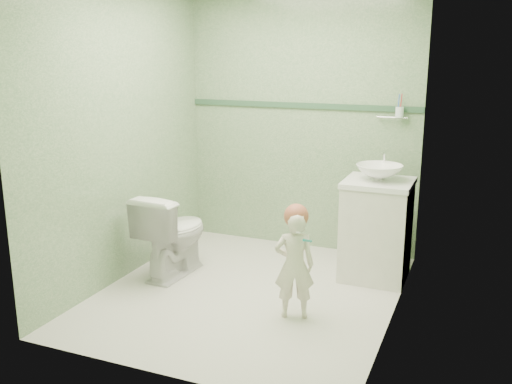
% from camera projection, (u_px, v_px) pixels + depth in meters
% --- Properties ---
extents(ground, '(2.50, 2.50, 0.00)m').
position_uv_depth(ground, '(249.00, 293.00, 4.43)').
color(ground, beige).
rests_on(ground, ground).
extents(room_shell, '(2.50, 2.54, 2.40)m').
position_uv_depth(room_shell, '(248.00, 141.00, 4.14)').
color(room_shell, gray).
rests_on(room_shell, ground).
extents(trim_stripe, '(2.20, 0.02, 0.05)m').
position_uv_depth(trim_stripe, '(301.00, 105.00, 5.22)').
color(trim_stripe, '#31553B').
rests_on(trim_stripe, room_shell).
extents(vanity, '(0.52, 0.50, 0.80)m').
position_uv_depth(vanity, '(376.00, 231.00, 4.65)').
color(vanity, silver).
rests_on(vanity, ground).
extents(counter, '(0.54, 0.52, 0.04)m').
position_uv_depth(counter, '(379.00, 183.00, 4.56)').
color(counter, white).
rests_on(counter, vanity).
extents(basin, '(0.37, 0.37, 0.13)m').
position_uv_depth(basin, '(379.00, 172.00, 4.54)').
color(basin, white).
rests_on(basin, counter).
extents(faucet, '(0.03, 0.13, 0.18)m').
position_uv_depth(faucet, '(384.00, 159.00, 4.68)').
color(faucet, silver).
rests_on(faucet, counter).
extents(cup_holder, '(0.26, 0.07, 0.21)m').
position_uv_depth(cup_holder, '(399.00, 112.00, 4.84)').
color(cup_holder, silver).
rests_on(cup_holder, room_shell).
extents(toilet, '(0.44, 0.73, 0.71)m').
position_uv_depth(toilet, '(173.00, 233.00, 4.74)').
color(toilet, white).
rests_on(toilet, ground).
extents(toddler, '(0.33, 0.27, 0.77)m').
position_uv_depth(toddler, '(294.00, 265.00, 3.96)').
color(toddler, beige).
rests_on(toddler, ground).
extents(hair_cap, '(0.17, 0.17, 0.17)m').
position_uv_depth(hair_cap, '(296.00, 216.00, 3.89)').
color(hair_cap, '#A8563D').
rests_on(hair_cap, toddler).
extents(teal_toothbrush, '(0.10, 0.14, 0.08)m').
position_uv_depth(teal_toothbrush, '(306.00, 240.00, 3.78)').
color(teal_toothbrush, '#0F7D7A').
rests_on(teal_toothbrush, toddler).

